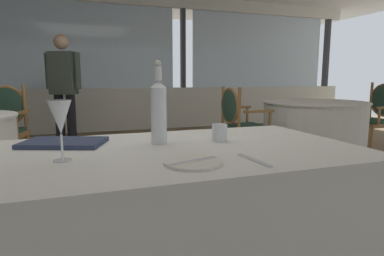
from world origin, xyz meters
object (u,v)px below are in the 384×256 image
Objects in this scene: water_tumbler at (219,133)px; menu_book at (64,143)px; water_bottle at (159,110)px; dining_chair_0_0 at (239,121)px; side_plate at (193,162)px; dining_chair_0_1 at (377,113)px; dining_chair_2_0 at (2,123)px; wine_glass at (60,118)px; diner_person_0 at (64,85)px.

water_tumbler is 0.24× the size of menu_book.
water_bottle is 0.38× the size of dining_chair_0_0.
side_plate is 2.69m from dining_chair_0_0.
water_tumbler is at bearing 53.77° from side_plate.
menu_book is (-0.40, 0.10, -0.14)m from water_bottle.
dining_chair_0_1 reaches higher than side_plate.
dining_chair_0_0 is at bearing 59.04° from side_plate.
dining_chair_2_0 is (-1.39, 2.54, -0.22)m from water_tumbler.
dining_chair_2_0 reaches higher than water_tumbler.
diner_person_0 is (-0.14, 3.89, 0.04)m from wine_glass.
water_tumbler is at bearing -121.00° from dining_chair_0_0.
dining_chair_0_0 is 2.14m from dining_chair_0_1.
dining_chair_0_1 is 4.45m from diner_person_0.
water_bottle is at bearing -127.26° from dining_chair_0_0.
water_bottle is 0.37× the size of dining_chair_0_1.
water_tumbler is 2.27m from dining_chair_0_0.
diner_person_0 is at bearing 97.78° from side_plate.
water_tumbler reaches higher than menu_book.
dining_chair_0_1 is at bearing -87.90° from diner_person_0.
side_plate is 2.56× the size of water_tumbler.
wine_glass is at bearing -131.51° from dining_chair_0_0.
dining_chair_2_0 is at bearing 166.04° from dining_chair_0_0.
wine_glass is 2.79m from dining_chair_0_0.
water_bottle is 0.44m from wine_glass.
dining_chair_0_0 is 0.96× the size of dining_chair_0_1.
dining_chair_0_0 reaches higher than menu_book.
diner_person_0 reaches higher than wine_glass.
menu_book is 4.37m from dining_chair_0_1.
wine_glass is 4.50m from dining_chair_0_1.
dining_chair_2_0 is (-1.14, 2.88, -0.19)m from side_plate.
water_bottle reaches higher than side_plate.
menu_book reaches higher than side_plate.
water_bottle is 2.40m from dining_chair_0_0.
dining_chair_0_1 is (3.55, 1.96, -0.34)m from water_bottle.
water_tumbler is 2.90m from dining_chair_2_0.
water_bottle reaches higher than dining_chair_2_0.
dining_chair_2_0 is 1.39m from diner_person_0.
dining_chair_0_0 is at bearing 60.02° from water_tumbler.
dining_chair_2_0 reaches higher than wine_glass.
dining_chair_2_0 is (-1.12, 2.50, -0.33)m from water_bottle.
water_tumbler is (0.28, -0.04, -0.11)m from water_bottle.
wine_glass is 0.22× the size of dining_chair_0_1.
water_bottle is at bearing 25.75° from wine_glass.
diner_person_0 reaches higher than water_tumbler.
wine_glass is at bearing 27.56° from dining_chair_0_1.
wine_glass is 3.89m from diner_person_0.
water_bottle is 4.06m from dining_chair_0_1.
dining_chair_0_1 is (3.27, 2.00, -0.23)m from water_tumbler.
menu_book is (-0.68, 0.14, -0.03)m from water_tumbler.
water_bottle is at bearing 6.00° from menu_book.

